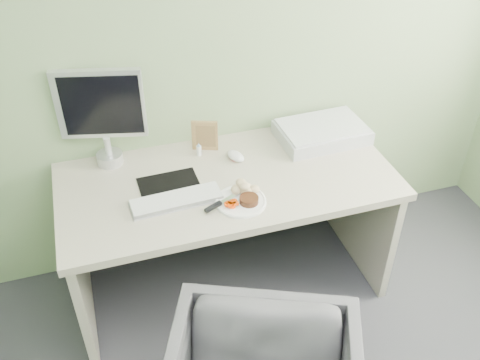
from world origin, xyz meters
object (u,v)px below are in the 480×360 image
object	(u,v)px
monitor	(102,112)
scanner	(322,133)
desk	(228,207)
plate	(241,201)

from	to	relation	value
monitor	scanner	bearing A→B (deg)	7.09
desk	monitor	bearing A→B (deg)	148.88
scanner	monitor	xyz separation A→B (m)	(-1.09, 0.12, 0.24)
plate	scanner	distance (m)	0.68
scanner	monitor	bearing A→B (deg)	171.44
desk	monitor	size ratio (longest dim) A/B	3.26
monitor	plate	bearing A→B (deg)	-30.25
plate	scanner	size ratio (longest dim) A/B	0.51
scanner	plate	bearing A→B (deg)	-148.15
desk	monitor	xyz separation A→B (m)	(-0.52, 0.31, 0.46)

